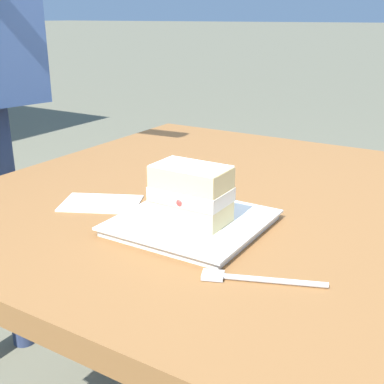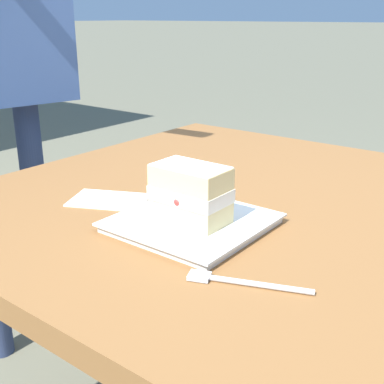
% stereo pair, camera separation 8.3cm
% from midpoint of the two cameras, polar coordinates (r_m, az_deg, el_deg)
% --- Properties ---
extents(patio_table, '(1.18, 1.02, 0.70)m').
position_cam_midpoint_polar(patio_table, '(1.01, 6.36, -6.19)').
color(patio_table, brown).
rests_on(patio_table, ground).
extents(dessert_plate, '(0.24, 0.24, 0.02)m').
position_cam_midpoint_polar(dessert_plate, '(0.85, -2.80, -3.59)').
color(dessert_plate, white).
rests_on(dessert_plate, patio_table).
extents(cake_slice, '(0.13, 0.09, 0.10)m').
position_cam_midpoint_polar(cake_slice, '(0.82, -2.98, -0.22)').
color(cake_slice, '#EAD18C').
rests_on(cake_slice, dessert_plate).
extents(dessert_fork, '(0.16, 0.08, 0.01)m').
position_cam_midpoint_polar(dessert_fork, '(0.69, 3.72, -10.00)').
color(dessert_fork, silver).
rests_on(dessert_fork, patio_table).
extents(paper_napkin, '(0.17, 0.15, 0.00)m').
position_cam_midpoint_polar(paper_napkin, '(0.98, -12.78, -1.30)').
color(paper_napkin, silver).
rests_on(paper_napkin, patio_table).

